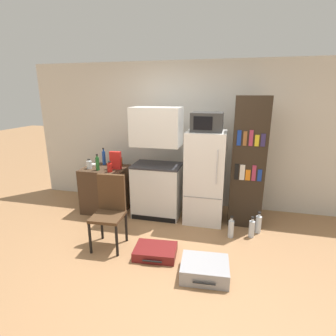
% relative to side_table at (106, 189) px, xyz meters
% --- Properties ---
extents(ground_plane, '(24.00, 24.00, 0.00)m').
position_rel_side_table_xyz_m(ground_plane, '(1.35, -1.30, -0.39)').
color(ground_plane, '#A3754C').
extents(wall_back, '(6.40, 0.10, 2.56)m').
position_rel_side_table_xyz_m(wall_back, '(1.55, 0.70, 0.89)').
color(wall_back, beige).
rests_on(wall_back, ground_plane).
extents(side_table, '(0.74, 0.61, 0.79)m').
position_rel_side_table_xyz_m(side_table, '(0.00, 0.00, 0.00)').
color(side_table, '#422D1E').
rests_on(side_table, ground_plane).
extents(kitchen_hutch, '(0.80, 0.55, 1.82)m').
position_rel_side_table_xyz_m(kitchen_hutch, '(0.93, 0.04, 0.44)').
color(kitchen_hutch, silver).
rests_on(kitchen_hutch, ground_plane).
extents(refrigerator, '(0.60, 0.59, 1.47)m').
position_rel_side_table_xyz_m(refrigerator, '(1.72, 0.02, 0.34)').
color(refrigerator, white).
rests_on(refrigerator, ground_plane).
extents(microwave, '(0.47, 0.40, 0.28)m').
position_rel_side_table_xyz_m(microwave, '(1.72, 0.02, 1.22)').
color(microwave, '#333333').
rests_on(microwave, refrigerator).
extents(bookshelf, '(0.49, 0.41, 1.99)m').
position_rel_side_table_xyz_m(bookshelf, '(2.36, 0.10, 0.60)').
color(bookshelf, '#2D2319').
rests_on(bookshelf, ground_plane).
extents(bottle_clear_short, '(0.09, 0.09, 0.17)m').
position_rel_side_table_xyz_m(bottle_clear_short, '(-0.23, -0.11, 0.46)').
color(bottle_clear_short, silver).
rests_on(bottle_clear_short, side_table).
extents(bottle_amber_beer, '(0.09, 0.09, 0.19)m').
position_rel_side_table_xyz_m(bottle_amber_beer, '(0.21, 0.17, 0.47)').
color(bottle_amber_beer, brown).
rests_on(bottle_amber_beer, side_table).
extents(bottle_blue_soda, '(0.06, 0.06, 0.31)m').
position_rel_side_table_xyz_m(bottle_blue_soda, '(-0.10, 0.18, 0.52)').
color(bottle_blue_soda, '#1E47A3').
rests_on(bottle_blue_soda, side_table).
extents(bottle_green_tall, '(0.06, 0.06, 0.27)m').
position_rel_side_table_xyz_m(bottle_green_tall, '(-0.04, -0.16, 0.51)').
color(bottle_green_tall, '#1E6028').
rests_on(bottle_green_tall, side_table).
extents(bottle_ketchup_red, '(0.08, 0.08, 0.18)m').
position_rel_side_table_xyz_m(bottle_ketchup_red, '(0.20, -0.21, 0.47)').
color(bottle_ketchup_red, '#AD1914').
rests_on(bottle_ketchup_red, side_table).
extents(bowl, '(0.13, 0.13, 0.04)m').
position_rel_side_table_xyz_m(bowl, '(-0.23, 0.08, 0.41)').
color(bowl, silver).
rests_on(bowl, side_table).
extents(cereal_box, '(0.19, 0.07, 0.30)m').
position_rel_side_table_xyz_m(cereal_box, '(0.22, -0.02, 0.54)').
color(cereal_box, red).
rests_on(cereal_box, side_table).
extents(chair, '(0.42, 0.43, 0.98)m').
position_rel_side_table_xyz_m(chair, '(0.56, -0.99, 0.17)').
color(chair, black).
rests_on(chair, ground_plane).
extents(suitcase_large_flat, '(0.57, 0.49, 0.18)m').
position_rel_side_table_xyz_m(suitcase_large_flat, '(1.89, -1.38, -0.30)').
color(suitcase_large_flat, '#99999E').
rests_on(suitcase_large_flat, ground_plane).
extents(suitcase_small_flat, '(0.56, 0.44, 0.12)m').
position_rel_side_table_xyz_m(suitcase_small_flat, '(1.23, -1.14, -0.33)').
color(suitcase_small_flat, maroon).
rests_on(suitcase_small_flat, ground_plane).
extents(water_bottle_front, '(0.08, 0.08, 0.32)m').
position_rel_side_table_xyz_m(water_bottle_front, '(2.46, -0.36, -0.26)').
color(water_bottle_front, silver).
rests_on(water_bottle_front, ground_plane).
extents(water_bottle_middle, '(0.09, 0.09, 0.33)m').
position_rel_side_table_xyz_m(water_bottle_middle, '(2.57, -0.21, -0.25)').
color(water_bottle_middle, silver).
rests_on(water_bottle_middle, ground_plane).
extents(water_bottle_back, '(0.08, 0.08, 0.33)m').
position_rel_side_table_xyz_m(water_bottle_back, '(2.17, -0.44, -0.25)').
color(water_bottle_back, silver).
rests_on(water_bottle_back, ground_plane).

